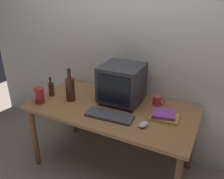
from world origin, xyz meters
name	(u,v)px	position (x,y,z in m)	size (l,w,h in m)	color
ground_plane	(112,165)	(0.00, 0.00, 0.00)	(6.00, 6.00, 0.00)	gray
back_wall	(133,40)	(0.00, 0.46, 1.25)	(4.00, 0.08, 2.50)	silver
desk	(112,114)	(0.00, 0.00, 0.62)	(1.55, 0.79, 0.71)	olive
crt_monitor	(122,83)	(0.03, 0.15, 0.90)	(0.39, 0.40, 0.37)	#333338
keyboard	(109,116)	(0.06, -0.17, 0.72)	(0.42, 0.15, 0.02)	#3F3F47
computer_mouse	(144,125)	(0.38, -0.18, 0.72)	(0.06, 0.10, 0.04)	beige
bottle_tall	(70,88)	(-0.43, -0.06, 0.83)	(0.09, 0.09, 0.34)	#472314
bottle_short	(51,89)	(-0.67, -0.06, 0.78)	(0.06, 0.06, 0.21)	#472314
book_stack	(164,116)	(0.49, 0.02, 0.73)	(0.25, 0.20, 0.06)	gold
mug	(157,101)	(0.36, 0.24, 0.75)	(0.12, 0.08, 0.09)	#CC383D
metal_canister	(39,96)	(-0.66, -0.24, 0.78)	(0.09, 0.09, 0.15)	#A51E19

